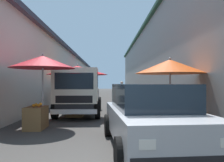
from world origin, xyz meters
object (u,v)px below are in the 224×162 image
object	(u,v)px
fruit_stall_near_left	(84,82)
plastic_stool	(135,109)
fruit_stall_far_left	(77,76)
delivery_truck	(78,93)
fruit_stall_far_right	(171,72)
hatchback_car	(151,116)
vendor_by_crates	(122,90)
fruit_stall_mid_lane	(42,71)
fruit_stall_near_right	(77,80)

from	to	relation	value
fruit_stall_near_left	plastic_stool	world-z (taller)	fruit_stall_near_left
fruit_stall_far_left	delivery_truck	distance (m)	0.77
fruit_stall_far_right	delivery_truck	world-z (taller)	fruit_stall_far_right
hatchback_car	vendor_by_crates	size ratio (longest dim) A/B	2.50
fruit_stall_mid_lane	fruit_stall_far_right	distance (m)	4.39
plastic_stool	hatchback_car	bearing A→B (deg)	177.06
fruit_stall_mid_lane	hatchback_car	size ratio (longest dim) A/B	0.61
fruit_stall_far_right	vendor_by_crates	xyz separation A→B (m)	(9.70, 1.12, -0.95)
fruit_stall_near_left	hatchback_car	size ratio (longest dim) A/B	0.58
fruit_stall_near_left	plastic_stool	bearing A→B (deg)	-163.28
vendor_by_crates	plastic_stool	bearing A→B (deg)	-178.73
fruit_stall_mid_lane	vendor_by_crates	size ratio (longest dim) A/B	1.53
hatchback_car	plastic_stool	size ratio (longest dim) A/B	9.26
hatchback_car	vendor_by_crates	bearing A→B (deg)	-0.45
fruit_stall_far_right	delivery_truck	distance (m)	4.21
fruit_stall_far_left	fruit_stall_near_left	world-z (taller)	fruit_stall_far_left
delivery_truck	fruit_stall_near_right	bearing A→B (deg)	8.82
fruit_stall_near_right	fruit_stall_far_right	size ratio (longest dim) A/B	0.97
delivery_truck	fruit_stall_near_left	bearing A→B (deg)	4.99
delivery_truck	vendor_by_crates	size ratio (longest dim) A/B	3.07
fruit_stall_mid_lane	fruit_stall_far_right	size ratio (longest dim) A/B	1.01
fruit_stall_far_left	hatchback_car	bearing A→B (deg)	-154.26
fruit_stall_near_right	fruit_stall_far_left	bearing A→B (deg)	-172.00
fruit_stall_mid_lane	fruit_stall_near_left	distance (m)	14.77
fruit_stall_mid_lane	plastic_stool	world-z (taller)	fruit_stall_mid_lane
plastic_stool	fruit_stall_far_left	bearing A→B (deg)	97.00
fruit_stall_far_right	fruit_stall_near_left	xyz separation A→B (m)	(14.36, 4.57, -0.24)
hatchback_car	plastic_stool	distance (m)	5.15
fruit_stall_near_right	hatchback_car	distance (m)	9.00
delivery_truck	plastic_stool	xyz separation A→B (m)	(0.17, -2.55, -0.71)
fruit_stall_near_right	fruit_stall_far_right	distance (m)	7.00
fruit_stall_near_right	delivery_truck	distance (m)	3.64
fruit_stall_far_left	delivery_truck	bearing A→B (deg)	-11.88
fruit_stall_far_right	fruit_stall_near_left	world-z (taller)	fruit_stall_far_right
fruit_stall_far_left	delivery_truck	xyz separation A→B (m)	(0.15, -0.03, -0.75)
fruit_stall_far_right	hatchback_car	bearing A→B (deg)	156.29
fruit_stall_far_left	plastic_stool	xyz separation A→B (m)	(0.32, -2.58, -1.46)
plastic_stool	vendor_by_crates	bearing A→B (deg)	1.27
fruit_stall_far_left	hatchback_car	xyz separation A→B (m)	(-4.81, -2.32, -1.05)
delivery_truck	hatchback_car	bearing A→B (deg)	-155.23
fruit_stall_far_left	vendor_by_crates	bearing A→B (deg)	-17.46
fruit_stall_mid_lane	hatchback_car	xyz separation A→B (m)	(-2.37, -3.15, -1.14)
fruit_stall_mid_lane	delivery_truck	distance (m)	2.85
fruit_stall_near_right	delivery_truck	bearing A→B (deg)	-171.18
fruit_stall_far_right	vendor_by_crates	distance (m)	9.81
fruit_stall_near_right	fruit_stall_mid_lane	world-z (taller)	fruit_stall_mid_lane
fruit_stall_mid_lane	plastic_stool	bearing A→B (deg)	-51.17
fruit_stall_near_right	fruit_stall_far_left	size ratio (longest dim) A/B	0.90
fruit_stall_far_right	vendor_by_crates	size ratio (longest dim) A/B	1.51
delivery_truck	plastic_stool	bearing A→B (deg)	-86.22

